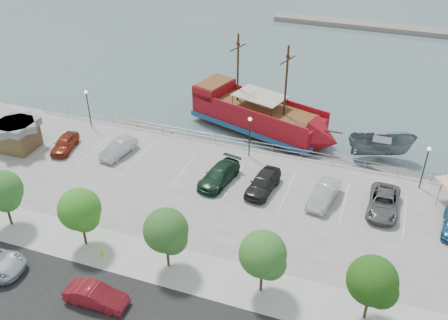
% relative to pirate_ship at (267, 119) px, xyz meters
% --- Properties ---
extents(ground, '(160.00, 160.00, 0.00)m').
position_rel_pirate_ship_xyz_m(ground, '(-0.05, -13.02, -1.84)').
color(ground, '#4C6568').
extents(sidewalk, '(100.00, 4.00, 0.05)m').
position_rel_pirate_ship_xyz_m(sidewalk, '(-0.05, -23.02, -0.83)').
color(sidewalk, beige).
rests_on(sidewalk, land_slab).
extents(seawall_railing, '(50.00, 0.06, 1.00)m').
position_rel_pirate_ship_xyz_m(seawall_railing, '(-0.05, -5.22, -0.32)').
color(seawall_railing, gray).
rests_on(seawall_railing, land_slab).
extents(far_shore, '(40.00, 3.00, 0.80)m').
position_rel_pirate_ship_xyz_m(far_shore, '(9.95, 41.98, -1.44)').
color(far_shore, gray).
rests_on(far_shore, ground).
extents(pirate_ship, '(17.76, 9.55, 11.00)m').
position_rel_pirate_ship_xyz_m(pirate_ship, '(0.00, 0.00, 0.00)').
color(pirate_ship, maroon).
rests_on(pirate_ship, ground).
extents(patrol_boat, '(7.05, 3.99, 2.57)m').
position_rel_pirate_ship_xyz_m(patrol_boat, '(12.09, -1.05, -0.56)').
color(patrol_boat, slate).
rests_on(patrol_boat, ground).
extents(dock_west, '(6.84, 3.17, 0.38)m').
position_rel_pirate_ship_xyz_m(dock_west, '(-13.10, -3.82, -1.65)').
color(dock_west, '#6E675B').
rests_on(dock_west, ground).
extents(dock_mid, '(6.45, 3.46, 0.35)m').
position_rel_pirate_ship_xyz_m(dock_mid, '(6.83, -3.82, -1.67)').
color(dock_mid, gray).
rests_on(dock_mid, ground).
extents(dock_east, '(7.22, 4.63, 0.40)m').
position_rel_pirate_ship_xyz_m(dock_east, '(14.86, -3.82, -1.64)').
color(dock_east, slate).
rests_on(dock_east, ground).
extents(shed, '(3.65, 3.65, 2.98)m').
position_rel_pirate_ship_xyz_m(shed, '(-22.27, -12.91, 0.75)').
color(shed, brown).
rests_on(shed, land_slab).
extents(street_sedan, '(4.36, 1.62, 1.43)m').
position_rel_pirate_ship_xyz_m(street_sedan, '(-4.07, -27.84, -0.13)').
color(street_sedan, maroon).
rests_on(street_sedan, street).
extents(fire_hydrant, '(0.24, 0.24, 0.70)m').
position_rel_pirate_ship_xyz_m(fire_hydrant, '(-6.13, -23.82, -0.46)').
color(fire_hydrant, yellow).
rests_on(fire_hydrant, sidewalk).
extents(lamp_post_left, '(0.36, 0.36, 4.28)m').
position_rel_pirate_ship_xyz_m(lamp_post_left, '(-18.05, -6.52, 2.10)').
color(lamp_post_left, black).
rests_on(lamp_post_left, land_slab).
extents(lamp_post_mid, '(0.36, 0.36, 4.28)m').
position_rel_pirate_ship_xyz_m(lamp_post_mid, '(-0.05, -6.52, 2.10)').
color(lamp_post_mid, black).
rests_on(lamp_post_mid, land_slab).
extents(lamp_post_right, '(0.36, 0.36, 4.28)m').
position_rel_pirate_ship_xyz_m(lamp_post_right, '(15.95, -6.52, 2.10)').
color(lamp_post_right, black).
rests_on(lamp_post_right, land_slab).
extents(tree_b, '(3.30, 3.20, 5.00)m').
position_rel_pirate_ship_xyz_m(tree_b, '(-14.90, -23.10, 2.45)').
color(tree_b, '#473321').
rests_on(tree_b, sidewalk).
extents(tree_c, '(3.30, 3.20, 5.00)m').
position_rel_pirate_ship_xyz_m(tree_c, '(-7.90, -23.10, 2.45)').
color(tree_c, '#473321').
rests_on(tree_c, sidewalk).
extents(tree_d, '(3.30, 3.20, 5.00)m').
position_rel_pirate_ship_xyz_m(tree_d, '(-0.90, -23.10, 2.45)').
color(tree_d, '#473321').
rests_on(tree_d, sidewalk).
extents(tree_e, '(3.30, 3.20, 5.00)m').
position_rel_pirate_ship_xyz_m(tree_e, '(6.10, -23.10, 2.45)').
color(tree_e, '#473321').
rests_on(tree_e, sidewalk).
extents(tree_f, '(3.30, 3.20, 5.00)m').
position_rel_pirate_ship_xyz_m(tree_f, '(13.10, -23.10, 2.45)').
color(tree_f, '#473321').
rests_on(tree_f, sidewalk).
extents(parked_car_a, '(2.48, 4.45, 1.43)m').
position_rel_pirate_ship_xyz_m(parked_car_a, '(-17.82, -11.58, -0.13)').
color(parked_car_a, maroon).
rests_on(parked_car_a, land_slab).
extents(parked_car_b, '(2.23, 4.58, 1.45)m').
position_rel_pirate_ship_xyz_m(parked_car_b, '(-12.25, -10.61, -0.12)').
color(parked_car_b, '#ACB3BB').
rests_on(parked_car_b, land_slab).
extents(parked_car_d, '(3.04, 5.58, 1.53)m').
position_rel_pirate_ship_xyz_m(parked_car_d, '(-1.28, -11.73, -0.08)').
color(parked_car_d, '#173320').
rests_on(parked_car_d, land_slab).
extents(parked_car_e, '(2.56, 5.09, 1.66)m').
position_rel_pirate_ship_xyz_m(parked_car_e, '(2.83, -11.63, -0.01)').
color(parked_car_e, black).
rests_on(parked_car_e, land_slab).
extents(parked_car_f, '(2.42, 4.92, 1.55)m').
position_rel_pirate_ship_xyz_m(parked_car_f, '(8.19, -11.41, -0.07)').
color(parked_car_f, silver).
rests_on(parked_car_f, land_slab).
extents(parked_car_g, '(2.52, 5.36, 1.48)m').
position_rel_pirate_ship_xyz_m(parked_car_g, '(13.10, -10.91, -0.10)').
color(parked_car_g, '#5E5E5E').
rests_on(parked_car_g, land_slab).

